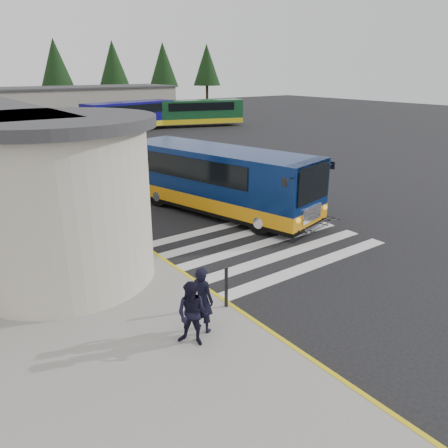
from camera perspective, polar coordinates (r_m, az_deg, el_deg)
ground at (r=17.07m, az=3.88°, el=-1.60°), size 140.00×140.00×0.00m
curb_strip at (r=18.32m, az=-14.16°, el=-0.40°), size 0.12×34.00×0.16m
crosswalk at (r=16.20m, az=4.35°, el=-2.78°), size 8.00×5.35×0.01m
depot_building at (r=56.65m, az=-20.21°, el=14.35°), size 26.40×8.40×4.20m
tree_line at (r=64.28m, az=-22.69°, el=18.74°), size 58.40×4.40×10.00m
transit_bus at (r=19.58m, az=-0.64°, el=5.46°), size 5.32×10.49×2.88m
pedestrian_a at (r=10.55m, az=-2.87°, el=-9.81°), size 0.59×0.71×1.67m
pedestrian_b at (r=10.10m, az=-4.14°, el=-11.64°), size 0.93×0.96×1.56m
bollard at (r=11.64m, az=0.29°, el=-8.24°), size 0.09×0.09×1.15m
far_bus_a at (r=47.83m, az=-12.21°, el=13.78°), size 10.28×4.62×2.56m
far_bus_b at (r=50.96m, az=-3.29°, el=14.46°), size 10.02×5.58×2.49m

